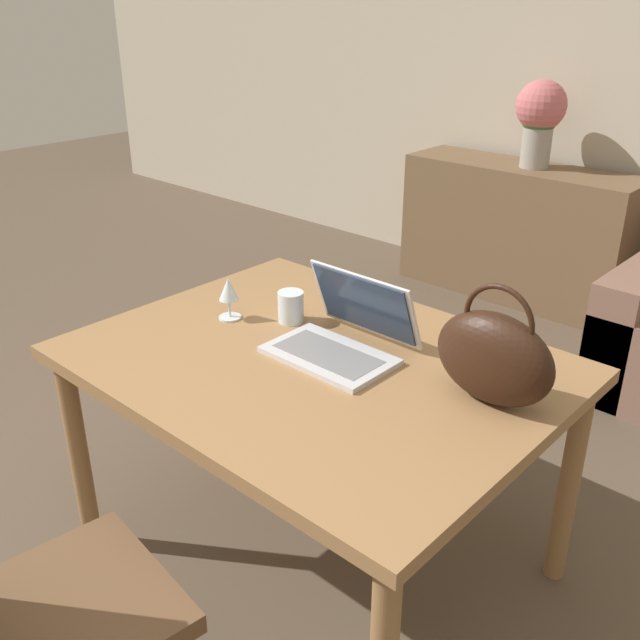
{
  "coord_description": "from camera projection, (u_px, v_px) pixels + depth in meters",
  "views": [
    {
      "loc": [
        1.13,
        -0.57,
        1.66
      ],
      "look_at": [
        -0.05,
        0.73,
        0.85
      ],
      "focal_mm": 40.0,
      "sensor_mm": 36.0,
      "label": 1
    }
  ],
  "objects": [
    {
      "name": "wine_glass",
      "position": [
        229.0,
        292.0,
        2.19
      ],
      "size": [
        0.07,
        0.07,
        0.13
      ],
      "color": "silver",
      "rests_on": "dining_table"
    },
    {
      "name": "drinking_glass",
      "position": [
        291.0,
        307.0,
        2.19
      ],
      "size": [
        0.08,
        0.08,
        0.1
      ],
      "color": "silver",
      "rests_on": "dining_table"
    },
    {
      "name": "handbag",
      "position": [
        494.0,
        357.0,
        1.73
      ],
      "size": [
        0.31,
        0.13,
        0.31
      ],
      "color": "black",
      "rests_on": "dining_table"
    },
    {
      "name": "dining_table",
      "position": [
        316.0,
        381.0,
        2.03
      ],
      "size": [
        1.32,
        1.01,
        0.73
      ],
      "color": "olive",
      "rests_on": "ground_plane"
    },
    {
      "name": "laptop",
      "position": [
        346.0,
        331.0,
        2.01
      ],
      "size": [
        0.35,
        0.31,
        0.22
      ],
      "color": "silver",
      "rests_on": "dining_table"
    },
    {
      "name": "chair",
      "position": [
        23.0,
        606.0,
        1.47
      ],
      "size": [
        0.49,
        0.49,
        0.92
      ],
      "rotation": [
        0.0,
        0.0,
        -0.12
      ],
      "color": "brown",
      "rests_on": "ground_plane"
    },
    {
      "name": "flower_vase",
      "position": [
        540.0,
        115.0,
        3.81
      ],
      "size": [
        0.27,
        0.27,
        0.46
      ],
      "color": "#9E998E",
      "rests_on": "sideboard"
    },
    {
      "name": "sideboard",
      "position": [
        516.0,
        232.0,
        4.13
      ],
      "size": [
        1.33,
        0.4,
        0.77
      ],
      "color": "brown",
      "rests_on": "ground_plane"
    }
  ]
}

